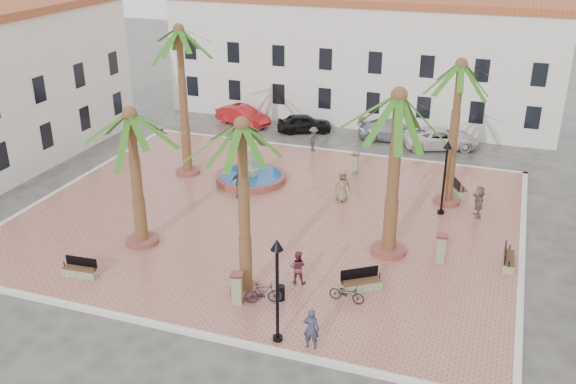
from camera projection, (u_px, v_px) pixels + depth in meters
name	position (u px, v px, depth m)	size (l,w,h in m)	color
ground	(271.00, 216.00, 34.95)	(120.00, 120.00, 0.00)	#56544F
plaza	(271.00, 215.00, 34.92)	(26.00, 22.00, 0.15)	#BA705F
kerb_n	(327.00, 150.00, 44.42)	(26.30, 0.30, 0.16)	silver
kerb_s	(172.00, 328.00, 25.42)	(26.30, 0.30, 0.16)	silver
kerb_e	(522.00, 254.00, 30.94)	(0.30, 22.30, 0.16)	silver
kerb_w	(71.00, 184.00, 38.90)	(0.30, 22.30, 0.16)	silver
building_north	(361.00, 58.00, 50.32)	(30.40, 7.40, 9.50)	white
fountain	(251.00, 176.00, 39.06)	(4.28, 4.28, 2.21)	#9D4C43
palm_nw	(180.00, 45.00, 37.17)	(4.88, 4.88, 9.25)	#9D4C43
palm_sw	(131.00, 131.00, 29.55)	(5.20, 5.20, 6.99)	#9D4C43
palm_s	(242.00, 144.00, 24.97)	(4.70, 4.70, 7.90)	#9D4C43
palm_e	(398.00, 115.00, 28.20)	(5.57, 5.57, 8.16)	#9D4C43
palm_ne	(460.00, 80.00, 33.45)	(4.89, 4.89, 8.22)	#9D4C43
bench_s	(80.00, 271.00, 28.86)	(1.67, 0.62, 0.86)	gray
bench_se	(361.00, 284.00, 27.78)	(1.82, 1.51, 0.97)	gray
bench_e	(508.00, 261.00, 29.70)	(0.56, 1.73, 0.91)	gray
bench_ne	(457.00, 188.00, 37.41)	(1.38, 2.05, 1.04)	gray
lamppost_s	(277.00, 273.00, 23.42)	(0.47, 0.47, 4.37)	black
lamppost_e	(446.00, 165.00, 33.82)	(0.45, 0.45, 4.19)	black
bollard_se	(237.00, 288.00, 26.63)	(0.62, 0.62, 1.44)	gray
bollard_n	(355.00, 163.00, 40.09)	(0.50, 0.50, 1.31)	gray
bollard_e	(441.00, 248.00, 29.79)	(0.58, 0.58, 1.44)	gray
litter_bin	(281.00, 293.00, 27.03)	(0.35, 0.35, 0.68)	black
cyclist_a	(311.00, 329.00, 23.86)	(0.61, 0.40, 1.68)	#31324C
bicycle_a	(347.00, 293.00, 26.89)	(0.54, 1.54, 0.81)	black
cyclist_b	(298.00, 267.00, 28.12)	(0.75, 0.59, 1.55)	brown
bicycle_b	(263.00, 293.00, 26.76)	(0.45, 1.58, 0.95)	black
pedestrian_fountain_a	(342.00, 186.00, 36.09)	(0.90, 0.58, 1.84)	#857358
pedestrian_fountain_b	(239.00, 183.00, 36.64)	(1.01, 0.42, 1.73)	#2A324E
pedestrian_north	(314.00, 139.00, 43.79)	(1.10, 0.63, 1.71)	#424246
pedestrian_east	(479.00, 202.00, 34.27)	(1.63, 0.52, 1.76)	#72665A
car_black	(304.00, 123.00, 48.13)	(1.65, 4.09, 1.39)	black
car_red	(243.00, 116.00, 49.77)	(1.57, 4.51, 1.49)	red
car_silver	(393.00, 130.00, 46.43)	(2.03, 4.99, 1.45)	#94959C
car_white	(441.00, 138.00, 44.85)	(2.40, 5.20, 1.44)	white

